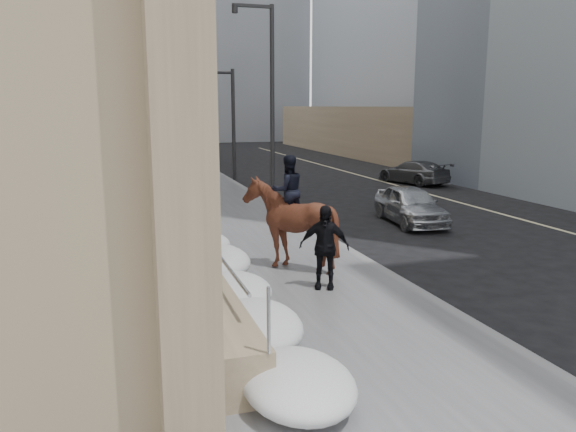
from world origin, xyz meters
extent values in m
plane|color=black|center=(0.00, 0.00, 0.00)|extent=(140.00, 140.00, 0.00)
cube|color=#515154|center=(0.00, 10.00, 0.06)|extent=(5.00, 80.00, 0.12)
cube|color=slate|center=(2.62, 10.00, 0.06)|extent=(0.24, 80.00, 0.12)
cube|color=#BFB78C|center=(10.50, 10.00, 0.01)|extent=(0.15, 70.00, 0.01)
cube|color=#7C6C50|center=(-2.25, 20.00, 0.45)|extent=(1.10, 44.00, 0.90)
cylinder|color=silver|center=(-1.80, 20.00, 1.35)|extent=(0.06, 42.00, 0.06)
cube|color=black|center=(-2.70, 13.00, 4.00)|extent=(0.20, 2.20, 4.50)
cube|color=slate|center=(4.00, 60.00, 14.00)|extent=(30.00, 12.00, 28.00)
cube|color=gray|center=(-6.00, 72.00, 10.00)|extent=(24.00, 12.00, 20.00)
cylinder|color=#2D2D30|center=(2.90, 14.00, 4.00)|extent=(0.18, 0.18, 8.00)
cube|color=#2D2D30|center=(2.10, 14.00, 7.90)|extent=(1.60, 0.15, 0.12)
cylinder|color=#2D2D30|center=(1.40, 14.00, 7.75)|extent=(0.24, 0.24, 0.30)
cylinder|color=#2D2D30|center=(2.90, 34.00, 4.00)|extent=(0.18, 0.18, 8.00)
cube|color=#2D2D30|center=(2.10, 34.00, 7.90)|extent=(1.60, 0.15, 0.12)
cylinder|color=#2D2D30|center=(1.40, 34.00, 7.75)|extent=(0.24, 0.24, 0.30)
cylinder|color=#2D2D30|center=(3.00, 22.00, 3.00)|extent=(0.20, 0.20, 6.00)
cylinder|color=#2D2D30|center=(1.00, 22.00, 5.80)|extent=(4.00, 0.16, 0.16)
imported|color=black|center=(-0.50, 22.00, 5.30)|extent=(0.18, 0.22, 1.10)
ellipsoid|color=silver|center=(-1.45, 0.00, 0.46)|extent=(1.50, 2.10, 0.68)
ellipsoid|color=silver|center=(-1.40, 4.00, 0.48)|extent=(1.60, 2.20, 0.72)
ellipsoid|color=silver|center=(-1.50, 8.00, 0.44)|extent=(1.40, 2.00, 0.64)
ellipsoid|color=silver|center=(-1.35, 12.00, 0.50)|extent=(1.70, 2.30, 0.76)
ellipsoid|color=silver|center=(-1.45, 16.00, 0.45)|extent=(1.50, 2.10, 0.66)
imported|color=#432E14|center=(-1.57, 4.02, 1.11)|extent=(1.33, 2.44, 1.97)
imported|color=black|center=(-1.57, 4.17, 1.91)|extent=(0.67, 0.48, 1.72)
imported|color=#3E1C11|center=(0.48, 4.18, 1.23)|extent=(1.94, 2.14, 2.23)
imported|color=black|center=(0.48, 4.33, 2.02)|extent=(0.88, 0.71, 1.72)
imported|color=black|center=(0.71, 2.47, 1.04)|extent=(1.17, 0.85, 1.84)
imported|color=#ADB0B5|center=(6.29, 8.50, 0.66)|extent=(2.04, 4.06, 1.33)
imported|color=#4D4F54|center=(11.67, 17.57, 0.61)|extent=(2.74, 4.52, 1.22)
camera|label=1|loc=(-3.62, -8.51, 4.04)|focal=35.00mm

